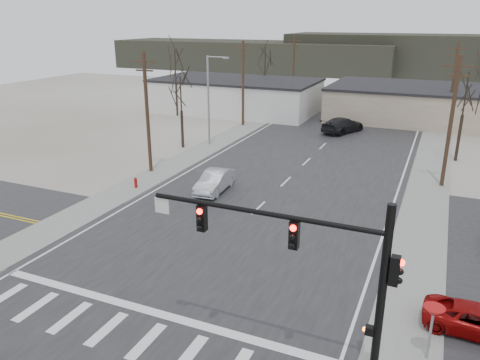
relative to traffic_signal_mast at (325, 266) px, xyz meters
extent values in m
plane|color=beige|center=(-7.89, 6.20, -4.67)|extent=(140.00, 140.00, 0.00)
cube|color=black|center=(-7.89, 21.20, -4.65)|extent=(18.00, 110.00, 0.05)
cube|color=black|center=(-7.89, 6.20, -4.65)|extent=(90.00, 10.00, 0.04)
cube|color=gray|center=(-18.49, 26.20, -4.64)|extent=(3.00, 90.00, 0.06)
cube|color=gray|center=(2.71, 26.20, -4.64)|extent=(3.00, 90.00, 0.06)
cylinder|color=black|center=(1.91, 0.00, -1.07)|extent=(0.28, 0.28, 7.20)
cylinder|color=black|center=(-2.29, 0.00, 1.53)|extent=(8.40, 0.18, 0.18)
cube|color=black|center=(-1.09, 0.00, 0.93)|extent=(0.32, 0.30, 1.00)
cube|color=black|center=(-4.59, 0.00, 0.93)|extent=(0.32, 0.30, 1.00)
sphere|color=#FF0C05|center=(-1.09, -0.17, 1.25)|extent=(0.22, 0.22, 0.22)
sphere|color=#FF0C05|center=(-4.59, -0.17, 1.25)|extent=(0.22, 0.22, 0.22)
cube|color=black|center=(2.21, 0.00, 0.33)|extent=(0.30, 0.30, 1.00)
cube|color=silver|center=(-6.29, 0.00, 1.13)|extent=(0.60, 0.04, 0.60)
cube|color=black|center=(1.66, 0.00, -2.07)|extent=(0.30, 0.25, 0.30)
sphere|color=#FF5905|center=(1.51, 0.00, -2.07)|extent=(0.18, 0.18, 0.18)
cylinder|color=#A50C0C|center=(-18.09, 14.20, -4.32)|extent=(0.24, 0.24, 0.70)
sphere|color=#A50C0C|center=(-18.09, 14.20, -3.92)|extent=(0.24, 0.24, 0.24)
cylinder|color=gray|center=(3.61, 2.70, -3.62)|extent=(0.10, 0.10, 2.10)
cone|color=#A50C0C|center=(3.61, 2.70, -2.52)|extent=(0.80, 0.80, 0.40)
cube|color=silver|center=(-23.89, 46.20, -2.57)|extent=(22.00, 12.00, 4.20)
cube|color=black|center=(-23.89, 46.20, -0.32)|extent=(22.30, 12.30, 0.30)
cube|color=#BCA88F|center=(2.11, 50.20, -2.67)|extent=(26.00, 14.00, 4.00)
cube|color=black|center=(2.11, 50.20, -0.52)|extent=(26.30, 14.30, 0.30)
cylinder|color=#422A1E|center=(-19.39, 18.20, 0.33)|extent=(0.30, 0.30, 10.00)
cube|color=#422A1E|center=(-19.39, 18.20, 4.53)|extent=(2.20, 0.12, 0.12)
cube|color=#422A1E|center=(-19.39, 18.20, 3.83)|extent=(1.60, 0.12, 0.12)
cylinder|color=#422A1E|center=(-19.39, 38.20, 0.33)|extent=(0.30, 0.30, 10.00)
cube|color=#422A1E|center=(-19.39, 38.20, 4.53)|extent=(2.20, 0.12, 0.12)
cube|color=#422A1E|center=(-19.39, 38.20, 3.83)|extent=(1.60, 0.12, 0.12)
cylinder|color=#422A1E|center=(-19.39, 58.20, 0.33)|extent=(0.30, 0.30, 10.00)
cube|color=#422A1E|center=(-19.39, 58.20, 4.53)|extent=(2.20, 0.12, 0.12)
cube|color=#422A1E|center=(-19.39, 58.20, 3.83)|extent=(1.60, 0.12, 0.12)
cylinder|color=#422A1E|center=(3.61, 24.20, 0.33)|extent=(0.30, 0.30, 10.00)
cube|color=#422A1E|center=(3.61, 24.20, 4.53)|extent=(2.20, 0.12, 0.12)
cube|color=#422A1E|center=(3.61, 24.20, 3.83)|extent=(1.60, 0.12, 0.12)
cylinder|color=#422A1E|center=(3.61, 46.20, 0.33)|extent=(0.30, 0.30, 10.00)
cube|color=#422A1E|center=(3.61, 46.20, 4.53)|extent=(2.20, 0.12, 0.12)
cube|color=#422A1E|center=(3.61, 46.20, 3.83)|extent=(1.60, 0.12, 0.12)
cylinder|color=gray|center=(-18.89, 28.20, -0.17)|extent=(0.20, 0.20, 9.00)
cylinder|color=gray|center=(-17.89, 28.20, 4.23)|extent=(2.00, 0.12, 0.12)
cube|color=gray|center=(-16.89, 28.20, 4.18)|extent=(0.60, 0.25, 0.18)
cylinder|color=#2F251D|center=(-20.89, 26.20, -2.80)|extent=(0.28, 0.28, 3.75)
cylinder|color=#2F251D|center=(-20.89, 26.20, 0.58)|extent=(0.14, 0.14, 3.75)
cylinder|color=#2F251D|center=(4.61, 32.20, -2.55)|extent=(0.28, 0.28, 4.25)
cylinder|color=#2F251D|center=(4.61, 32.20, 1.28)|extent=(0.14, 0.14, 4.25)
cylinder|color=#2F251D|center=(-21.89, 52.20, -2.42)|extent=(0.28, 0.28, 4.50)
cylinder|color=#2F251D|center=(-21.89, 52.20, 1.63)|extent=(0.14, 0.14, 4.50)
cylinder|color=#2F251D|center=(7.11, 58.20, -2.67)|extent=(0.28, 0.28, 4.00)
cylinder|color=#2F251D|center=(-29.89, 40.20, -2.42)|extent=(0.28, 0.28, 4.50)
cylinder|color=#2F251D|center=(-29.89, 40.20, 1.63)|extent=(0.14, 0.14, 4.50)
cube|color=#333026|center=(-42.89, 98.20, -1.17)|extent=(70.00, 18.00, 7.00)
cube|color=#333026|center=(7.11, 102.20, -0.17)|extent=(80.00, 18.00, 9.00)
imported|color=#979AA0|center=(-12.16, 15.98, -3.85)|extent=(1.95, 4.81, 1.55)
imported|color=black|center=(-7.35, 39.09, -3.77)|extent=(4.61, 6.39, 1.72)
imported|color=black|center=(-12.66, 71.20, -3.99)|extent=(1.74, 3.82, 1.27)
imported|color=#890707|center=(5.39, 5.20, -4.04)|extent=(4.39, 2.19, 1.19)
camera|label=1|loc=(2.93, -13.75, 7.81)|focal=35.00mm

